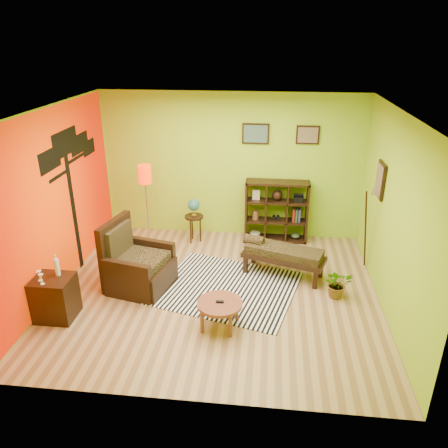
# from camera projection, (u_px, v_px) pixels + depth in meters

# --- Properties ---
(ground) EXTENTS (5.00, 5.00, 0.00)m
(ground) POSITION_uv_depth(u_px,v_px,m) (217.00, 292.00, 6.90)
(ground) COLOR tan
(ground) RESTS_ON ground
(room_shell) EXTENTS (5.04, 4.54, 2.82)m
(room_shell) POSITION_uv_depth(u_px,v_px,m) (210.00, 183.00, 6.20)
(room_shell) COLOR #98CC22
(room_shell) RESTS_ON ground
(zebra_rug) EXTENTS (2.50, 2.27, 0.01)m
(zebra_rug) POSITION_uv_depth(u_px,v_px,m) (227.00, 288.00, 7.00)
(zebra_rug) COLOR white
(zebra_rug) RESTS_ON ground
(coffee_table) EXTENTS (0.63, 0.63, 0.41)m
(coffee_table) POSITION_uv_depth(u_px,v_px,m) (220.00, 306.00, 5.97)
(coffee_table) COLOR brown
(coffee_table) RESTS_ON ground
(armchair) EXTENTS (1.08, 1.08, 1.10)m
(armchair) POSITION_uv_depth(u_px,v_px,m) (136.00, 267.00, 6.95)
(armchair) COLOR black
(armchair) RESTS_ON ground
(side_cabinet) EXTENTS (0.54, 0.49, 0.95)m
(side_cabinet) POSITION_uv_depth(u_px,v_px,m) (55.00, 297.00, 6.18)
(side_cabinet) COLOR black
(side_cabinet) RESTS_ON ground
(floor_lamp) EXTENTS (0.24, 0.24, 1.62)m
(floor_lamp) POSITION_uv_depth(u_px,v_px,m) (145.00, 182.00, 7.78)
(floor_lamp) COLOR silver
(floor_lamp) RESTS_ON ground
(globe_table) EXTENTS (0.36, 0.36, 0.88)m
(globe_table) POSITION_uv_depth(u_px,v_px,m) (194.00, 210.00, 8.31)
(globe_table) COLOR black
(globe_table) RESTS_ON ground
(cube_shelf) EXTENTS (1.20, 0.35, 1.20)m
(cube_shelf) POSITION_uv_depth(u_px,v_px,m) (277.00, 211.00, 8.42)
(cube_shelf) COLOR black
(cube_shelf) RESTS_ON ground
(bench) EXTENTS (1.44, 0.88, 0.63)m
(bench) POSITION_uv_depth(u_px,v_px,m) (281.00, 253.00, 7.24)
(bench) COLOR black
(bench) RESTS_ON ground
(potted_plant) EXTENTS (0.50, 0.54, 0.36)m
(potted_plant) POSITION_uv_depth(u_px,v_px,m) (337.00, 286.00, 6.71)
(potted_plant) COLOR #26661E
(potted_plant) RESTS_ON ground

